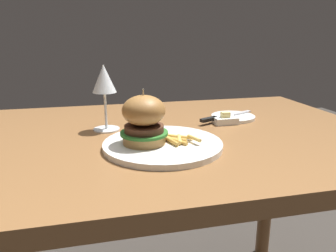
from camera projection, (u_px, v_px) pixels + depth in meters
dining_table at (142, 165)px, 0.92m from camera, size 1.34×0.81×0.74m
main_plate at (163, 145)px, 0.79m from camera, size 0.29×0.29×0.01m
burger_sandwich at (144, 120)px, 0.76m from camera, size 0.11×0.11×0.13m
fries_pile at (178, 139)px, 0.78m from camera, size 0.08×0.08×0.02m
wine_glass at (104, 82)px, 0.89m from camera, size 0.07×0.07×0.18m
bread_plate at (233, 117)px, 1.05m from camera, size 0.14×0.14×0.01m
table_knife at (222, 117)px, 1.02m from camera, size 0.21×0.11×0.01m
butter_dish at (225, 120)px, 0.99m from camera, size 0.07×0.05×0.04m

